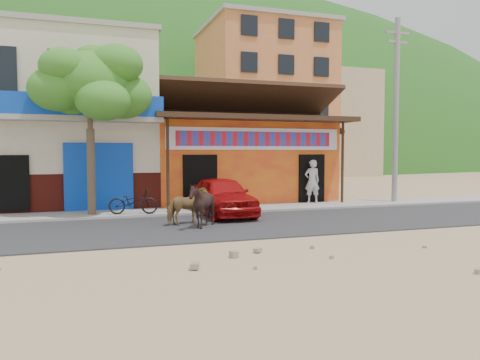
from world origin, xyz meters
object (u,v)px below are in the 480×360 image
object	(u,v)px
utility_pole	(396,111)
cow_dark	(202,205)
pedestrian	(312,181)
scooter	(133,201)
tree	(90,129)
red_car	(222,196)
cow_tan	(187,206)

from	to	relation	value
utility_pole	cow_dark	xyz separation A→B (m)	(-9.72, -3.80, -3.41)
cow_dark	pedestrian	world-z (taller)	pedestrian
cow_dark	scooter	size ratio (longest dim) A/B	0.79
tree	pedestrian	size ratio (longest dim) A/B	3.23
red_car	tree	bearing A→B (deg)	163.21
utility_pole	cow_dark	world-z (taller)	utility_pole
tree	utility_pole	size ratio (longest dim) A/B	0.75
tree	pedestrian	world-z (taller)	tree
cow_dark	cow_tan	bearing A→B (deg)	-169.47
tree	utility_pole	distance (m)	12.84
tree	red_car	distance (m)	5.16
utility_pole	cow_tan	size ratio (longest dim) A/B	5.88
pedestrian	utility_pole	bearing A→B (deg)	173.77
utility_pole	pedestrian	size ratio (longest dim) A/B	4.31
cow_tan	red_car	xyz separation A→B (m)	(1.63, 1.68, 0.12)
red_car	scooter	bearing A→B (deg)	164.42
utility_pole	cow_tan	xyz separation A→B (m)	(-10.00, -3.04, -3.51)
scooter	utility_pole	bearing A→B (deg)	-73.98
tree	pedestrian	xyz separation A→B (m)	(9.10, 0.90, -2.07)
utility_pole	cow_dark	size ratio (longest dim) A/B	5.95
cow_tan	scooter	bearing A→B (deg)	3.87
cow_tan	cow_dark	world-z (taller)	cow_dark
red_car	cow_tan	bearing A→B (deg)	-136.17
red_car	scooter	xyz separation A→B (m)	(-3.05, 0.73, -0.17)
tree	pedestrian	bearing A→B (deg)	5.65
cow_dark	scooter	bearing A→B (deg)	-161.32
scooter	pedestrian	size ratio (longest dim) A/B	0.92
red_car	pedestrian	size ratio (longest dim) A/B	2.20
tree	pedestrian	distance (m)	9.38
cow_tan	pedestrian	bearing A→B (deg)	-85.88
scooter	cow_dark	bearing A→B (deg)	-139.02
utility_pole	cow_tan	world-z (taller)	utility_pole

